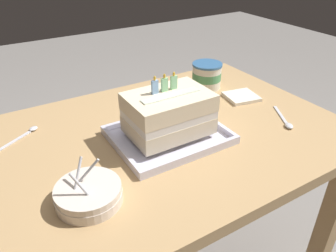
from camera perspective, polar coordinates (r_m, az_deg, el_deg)
The scene contains 8 objects.
dining_table at distance 1.05m, azimuth -0.09°, elevation -6.40°, with size 1.07×0.75×0.76m.
foil_tray at distance 0.95m, azimuth 0.09°, elevation -1.77°, with size 0.32×0.26×0.02m.
birthday_cake at distance 0.91m, azimuth 0.10°, elevation 2.27°, with size 0.23×0.16×0.17m.
bowl_stack at distance 0.76m, azimuth -13.70°, elevation -11.46°, with size 0.15×0.15×0.10m.
ice_cream_tub at distance 1.27m, azimuth 6.77°, elevation 8.75°, with size 0.11×0.11×0.10m.
serving_spoon_near_tray at distance 1.09m, azimuth 19.99°, elevation 0.56°, with size 0.09×0.14×0.01m.
serving_spoon_by_bowls at distance 1.06m, azimuth -23.53°, elevation -1.19°, with size 0.14×0.09×0.01m.
napkin_pile at distance 1.22m, azimuth 12.68°, elevation 5.02°, with size 0.13×0.12×0.01m.
Camera 1 is at (-0.43, -0.72, 1.28)m, focal length 34.93 mm.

